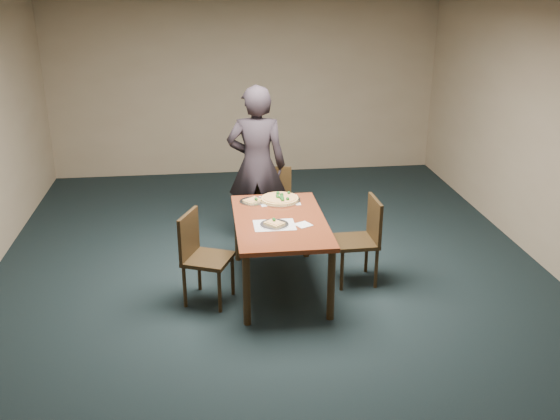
{
  "coord_description": "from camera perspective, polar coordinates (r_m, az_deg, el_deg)",
  "views": [
    {
      "loc": [
        -0.64,
        -5.66,
        3.08
      ],
      "look_at": [
        0.06,
        0.04,
        0.85
      ],
      "focal_mm": 40.0,
      "sensor_mm": 36.0,
      "label": 1
    }
  ],
  "objects": [
    {
      "name": "pizza_pan",
      "position": [
        6.68,
        -0.01,
        1.04
      ],
      "size": [
        0.44,
        0.44,
        0.07
      ],
      "color": "silver",
      "rests_on": "dining_table"
    },
    {
      "name": "ground",
      "position": [
        6.47,
        -0.46,
        -7.18
      ],
      "size": [
        8.0,
        8.0,
        0.0
      ],
      "primitive_type": "plane",
      "color": "black",
      "rests_on": "ground"
    },
    {
      "name": "napkin",
      "position": [
        6.06,
        2.15,
        -1.36
      ],
      "size": [
        0.19,
        0.19,
        0.01
      ],
      "primitive_type": "cube",
      "rotation": [
        0.0,
        0.0,
        0.48
      ],
      "color": "white",
      "rests_on": "dining_table"
    },
    {
      "name": "slice_plate_near",
      "position": [
        6.05,
        -0.52,
        -1.27
      ],
      "size": [
        0.28,
        0.28,
        0.06
      ],
      "color": "silver",
      "rests_on": "dining_table"
    },
    {
      "name": "chair_far",
      "position": [
        7.34,
        -0.61,
        0.78
      ],
      "size": [
        0.48,
        0.48,
        0.91
      ],
      "rotation": [
        0.0,
        0.0,
        -0.15
      ],
      "color": "black",
      "rests_on": "ground"
    },
    {
      "name": "dining_table",
      "position": [
        6.23,
        0.0,
        -1.65
      ],
      "size": [
        0.9,
        1.5,
        0.75
      ],
      "color": "#5C2312",
      "rests_on": "ground"
    },
    {
      "name": "placemat_near",
      "position": [
        6.06,
        -0.52,
        -1.38
      ],
      "size": [
        0.4,
        0.3,
        0.0
      ],
      "primitive_type": "cube",
      "color": "white",
      "rests_on": "dining_table"
    },
    {
      "name": "slice_plate_far",
      "position": [
        6.66,
        -2.5,
        0.84
      ],
      "size": [
        0.28,
        0.28,
        0.06
      ],
      "color": "silver",
      "rests_on": "dining_table"
    },
    {
      "name": "room_shell",
      "position": [
        5.85,
        -0.51,
        7.99
      ],
      "size": [
        8.0,
        8.0,
        8.0
      ],
      "color": "tan",
      "rests_on": "ground"
    },
    {
      "name": "chair_right",
      "position": [
        6.47,
        7.61,
        -2.31
      ],
      "size": [
        0.43,
        0.43,
        0.91
      ],
      "rotation": [
        0.0,
        0.0,
        -1.54
      ],
      "color": "black",
      "rests_on": "ground"
    },
    {
      "name": "placemat_main",
      "position": [
        6.69,
        -0.03,
        0.86
      ],
      "size": [
        0.42,
        0.32,
        0.0
      ],
      "primitive_type": "cube",
      "color": "white",
      "rests_on": "dining_table"
    },
    {
      "name": "chair_left",
      "position": [
        6.09,
        -7.3,
        -3.85
      ],
      "size": [
        0.55,
        0.55,
        0.91
      ],
      "rotation": [
        0.0,
        0.0,
        1.17
      ],
      "color": "black",
      "rests_on": "ground"
    },
    {
      "name": "diner",
      "position": [
        7.26,
        -2.14,
        4.08
      ],
      "size": [
        0.74,
        0.53,
        1.88
      ],
      "primitive_type": "imported",
      "rotation": [
        0.0,
        0.0,
        3.02
      ],
      "color": "black",
      "rests_on": "ground"
    }
  ]
}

